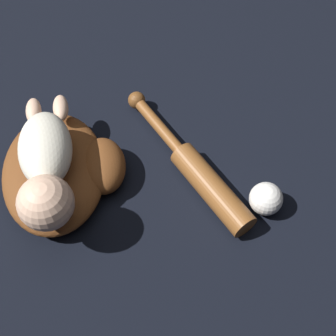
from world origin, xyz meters
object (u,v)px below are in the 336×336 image
object	(u,v)px
baseball_glove	(62,170)
baseball_bat	(198,172)
baseball	(266,199)
baby_figure	(46,166)

from	to	relation	value
baseball_glove	baseball_bat	bearing A→B (deg)	62.14
baseball_glove	baseball	world-z (taller)	baseball_glove
baseball_glove	baby_figure	world-z (taller)	baby_figure
baseball	baseball_bat	bearing A→B (deg)	-144.46
baseball_bat	baseball	size ratio (longest dim) A/B	6.10
baseball_bat	baby_figure	bearing A→B (deg)	-109.43
baseball_bat	baseball_glove	bearing A→B (deg)	-117.86
baseball_glove	baseball_bat	xyz separation A→B (m)	(0.15, 0.28, -0.01)
baseball_glove	baseball	bearing A→B (deg)	53.01
baseball_bat	baseball	world-z (taller)	baseball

